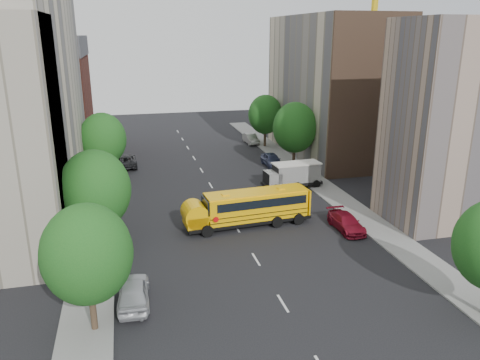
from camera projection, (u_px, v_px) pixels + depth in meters
name	position (u px, v px, depth m)	size (l,w,h in m)	color
ground	(231.00, 219.00, 41.47)	(120.00, 120.00, 0.00)	black
sidewalk_left	(99.00, 210.00, 43.42)	(3.00, 80.00, 0.12)	slate
sidewalk_right	(328.00, 191.00, 48.73)	(3.00, 80.00, 0.12)	slate
lane_markings	(211.00, 185.00, 50.72)	(0.15, 64.00, 0.01)	silver
building_left_cream	(10.00, 104.00, 39.87)	(10.00, 26.00, 20.00)	beige
building_left_redbrick	(50.00, 107.00, 61.29)	(10.00, 15.00, 13.00)	maroon
building_right_near	(453.00, 124.00, 38.91)	(10.00, 7.00, 17.00)	gray
building_right_far	(330.00, 87.00, 61.45)	(10.00, 22.00, 18.00)	beige
building_right_sidewall	(372.00, 98.00, 51.26)	(10.10, 0.30, 18.00)	brown
street_tree_0	(87.00, 254.00, 24.58)	(4.80, 4.80, 7.41)	#38281C
street_tree_1	(95.00, 190.00, 33.74)	(5.12, 5.12, 7.90)	#38281C
street_tree_2	(103.00, 139.00, 50.44)	(4.99, 4.99, 7.71)	#38281C
street_tree_4	(295.00, 128.00, 55.45)	(5.25, 5.25, 8.10)	#38281C
street_tree_5	(265.00, 115.00, 66.67)	(4.86, 4.86, 7.51)	#38281C
school_bus	(247.00, 207.00, 39.64)	(11.00, 3.40, 3.06)	black
safari_truck	(292.00, 175.00, 49.60)	(6.43, 2.73, 2.69)	black
parked_car_0	(134.00, 292.00, 28.27)	(1.90, 4.72, 1.61)	#B2B4B9
parked_car_1	(119.00, 185.00, 48.75)	(1.39, 4.00, 1.32)	silver
parked_car_2	(126.00, 161.00, 57.66)	(2.54, 5.52, 1.53)	black
parked_car_3	(346.00, 222.00, 39.04)	(1.87, 4.60, 1.34)	maroon
parked_car_4	(272.00, 160.00, 57.89)	(1.87, 4.65, 1.59)	#373E61
parked_car_5	(251.00, 139.00, 69.91)	(1.54, 4.40, 1.45)	#A2A39D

